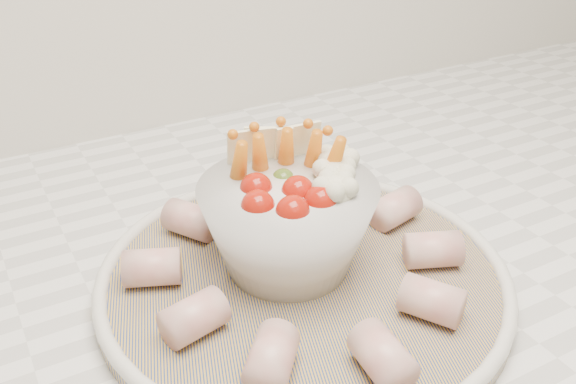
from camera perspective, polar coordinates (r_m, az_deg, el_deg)
serving_platter at (r=0.54m, az=1.39°, el=-7.54°), size 0.43×0.43×0.02m
veggie_bowl at (r=0.53m, az=0.13°, el=-2.50°), size 0.15×0.15×0.11m
cured_meat_rolls at (r=0.53m, az=1.34°, el=-5.86°), size 0.28×0.28×0.03m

